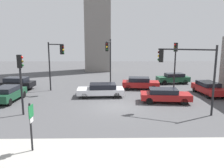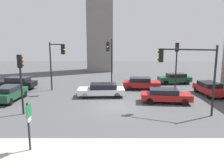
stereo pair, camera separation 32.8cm
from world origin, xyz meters
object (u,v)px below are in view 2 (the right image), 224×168
Objects in this scene: direction_sign at (28,122)px; car_5 at (17,83)px; car_3 at (141,83)px; car_4 at (165,95)px; car_0 at (174,78)px; car_1 at (101,90)px; traffic_light_3 at (56,57)px; car_6 at (8,93)px; traffic_light_4 at (20,73)px; traffic_light_0 at (176,58)px; traffic_light_2 at (110,54)px; traffic_light_1 at (187,65)px; car_2 at (209,88)px.

direction_sign is 17.28m from car_5.
car_4 is (1.51, -5.96, -0.04)m from car_3.
car_0 is 0.90× the size of car_1.
traffic_light_3 reaches higher than car_6.
traffic_light_4 is at bearing -158.19° from car_4.
traffic_light_4 is (-0.84, -8.10, -0.61)m from traffic_light_3.
direction_sign is 0.46× the size of traffic_light_0.
traffic_light_2 reaches higher than car_5.
car_5 is at bearing 117.32° from direction_sign.
traffic_light_2 reaches higher than traffic_light_0.
direction_sign is 7.06m from traffic_light_4.
traffic_light_0 is 9.38m from car_1.
car_4 is at bearing 6.66° from traffic_light_4.
traffic_light_1 is (10.15, 6.62, 2.17)m from direction_sign.
car_2 is (17.44, 6.34, -2.55)m from traffic_light_4.
car_2 is 22.00m from car_5.
traffic_light_3 is 1.20× the size of car_2.
traffic_light_1 reaches higher than traffic_light_4.
car_3 is 14.46m from car_6.
car_1 is (-6.95, 5.45, -3.15)m from traffic_light_1.
car_1 is (3.20, 12.08, -0.97)m from direction_sign.
traffic_light_2 is 1.26× the size of traffic_light_4.
traffic_light_3 is 10.25m from car_3.
car_1 is at bearing 14.23° from traffic_light_3.
traffic_light_4 is 1.01× the size of car_5.
car_1 is at bearing -92.08° from car_2.
car_0 is at bearing -167.42° from car_2.
traffic_light_3 is (-1.92, 14.39, 2.22)m from direction_sign.
traffic_light_1 is 0.92× the size of traffic_light_2.
traffic_light_2 is (-6.12, 9.94, 0.29)m from traffic_light_1.
traffic_light_0 is 1.15× the size of car_4.
direction_sign is at bearing -54.13° from car_2.
car_4 is at bearing 15.71° from traffic_light_3.
traffic_light_4 reaches higher than car_4.
traffic_light_3 is at bearing 100.59° from direction_sign.
car_2 is at bearing 32.52° from traffic_light_3.
traffic_light_2 is 12.34m from traffic_light_4.
direction_sign is 0.55× the size of car_5.
traffic_light_2 is at bearing 58.60° from traffic_light_3.
traffic_light_1 is 1.12× the size of car_1.
car_3 is at bearing 32.56° from traffic_light_4.
direction_sign is 0.53× the size of car_4.
traffic_light_2 reaches higher than car_2.
car_2 is 7.55m from car_3.
car_1 is 6.52m from car_4.
car_3 is at bearing -52.53° from traffic_light_0.
car_5 is at bearing 105.71° from traffic_light_4.
traffic_light_0 is 18.97m from car_5.
traffic_light_3 is 16.99m from car_2.
car_3 is (-6.92, 3.00, 0.00)m from car_2.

